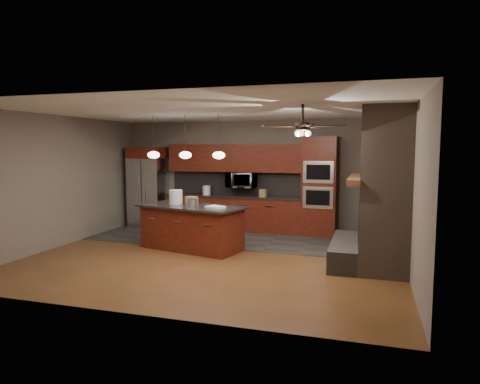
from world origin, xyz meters
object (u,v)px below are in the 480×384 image
(oven_tower, at_px, (319,186))
(cardboard_box, at_px, (192,200))
(kitchen_island, at_px, (192,227))
(paint_can, at_px, (192,203))
(counter_bucket, at_px, (207,190))
(white_bucket, at_px, (176,197))
(microwave, at_px, (241,180))
(refrigerator, at_px, (148,187))
(counter_box, at_px, (263,193))
(paint_tray, at_px, (215,207))

(oven_tower, distance_m, cardboard_box, 3.15)
(kitchen_island, relative_size, paint_can, 11.91)
(paint_can, relative_size, counter_bucket, 0.87)
(white_bucket, bearing_deg, microwave, 69.14)
(microwave, bearing_deg, oven_tower, -1.66)
(white_bucket, distance_m, paint_can, 0.48)
(cardboard_box, bearing_deg, white_bucket, -121.84)
(refrigerator, height_order, counter_box, refrigerator)
(oven_tower, relative_size, white_bucket, 7.92)
(refrigerator, height_order, white_bucket, refrigerator)
(oven_tower, bearing_deg, paint_tray, -126.84)
(white_bucket, distance_m, cardboard_box, 0.35)
(paint_can, distance_m, counter_box, 2.42)
(refrigerator, relative_size, kitchen_island, 0.89)
(refrigerator, distance_m, kitchen_island, 3.11)
(oven_tower, bearing_deg, counter_box, -178.23)
(cardboard_box, bearing_deg, oven_tower, 57.81)
(microwave, xyz_separation_m, counter_box, (0.60, -0.10, -0.31))
(counter_box, bearing_deg, refrigerator, -167.41)
(cardboard_box, relative_size, counter_box, 1.24)
(white_bucket, bearing_deg, paint_tray, -16.43)
(oven_tower, height_order, counter_box, oven_tower)
(kitchen_island, xyz_separation_m, counter_box, (1.00, 2.17, 0.53))
(kitchen_island, bearing_deg, cardboard_box, 126.72)
(paint_can, bearing_deg, kitchen_island, 122.68)
(paint_can, distance_m, counter_bucket, 2.34)
(microwave, bearing_deg, paint_can, -99.18)
(paint_can, xyz_separation_m, counter_box, (0.97, 2.22, 0.01))
(refrigerator, bearing_deg, cardboard_box, -41.49)
(refrigerator, xyz_separation_m, paint_can, (2.21, -2.19, -0.08))
(oven_tower, relative_size, microwave, 3.25)
(white_bucket, height_order, paint_tray, white_bucket)
(counter_box, bearing_deg, counter_bucket, -169.84)
(oven_tower, distance_m, counter_box, 1.39)
(cardboard_box, bearing_deg, refrigerator, 159.58)
(microwave, xyz_separation_m, white_bucket, (-0.82, -2.14, -0.23))
(counter_box, bearing_deg, cardboard_box, -109.83)
(oven_tower, height_order, paint_can, oven_tower)
(paint_can, relative_size, cardboard_box, 0.87)
(microwave, relative_size, kitchen_island, 0.30)
(paint_can, height_order, cardboard_box, cardboard_box)
(microwave, relative_size, white_bucket, 2.43)
(paint_tray, bearing_deg, microwave, 123.71)
(paint_tray, relative_size, counter_box, 1.97)
(microwave, bearing_deg, kitchen_island, -100.15)
(counter_bucket, bearing_deg, oven_tower, -0.15)
(oven_tower, xyz_separation_m, kitchen_island, (-2.38, -2.21, -0.73))
(refrigerator, distance_m, paint_tray, 3.62)
(paint_can, bearing_deg, white_bucket, 158.58)
(white_bucket, xyz_separation_m, paint_tray, (1.01, -0.30, -0.13))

